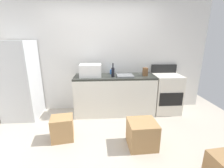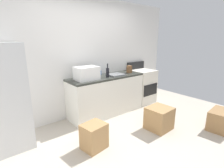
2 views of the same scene
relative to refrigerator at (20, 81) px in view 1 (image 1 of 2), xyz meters
The scene contains 12 objects.
ground_plane 2.25m from the refrigerator, 33.31° to the right, with size 6.00×6.00×0.00m, color #B2A899.
wall_back 1.85m from the refrigerator, 12.88° to the left, with size 5.00×0.10×2.60m, color silver.
kitchen_counter 2.09m from the refrigerator, ahead, with size 1.80×0.60×0.90m.
refrigerator is the anchor object (origin of this frame).
stove_oven 3.29m from the refrigerator, ahead, with size 0.60×0.61×1.10m.
microwave 1.53m from the refrigerator, ahead, with size 0.46×0.34×0.27m, color white.
sink_basin 2.27m from the refrigerator, ahead, with size 0.36×0.32×0.03m, color slate.
wine_bottle 2.01m from the refrigerator, ahead, with size 0.07×0.07×0.30m.
coffee_mug 2.01m from the refrigerator, ahead, with size 0.08×0.08×0.10m, color #2659A5.
knife_block 2.73m from the refrigerator, ahead, with size 0.10×0.10×0.18m, color brown.
cardboard_box_medium 2.75m from the refrigerator, 26.32° to the right, with size 0.45×0.42×0.44m, color #A37A4C.
cardboard_box_small 1.54m from the refrigerator, 40.89° to the right, with size 0.36×0.31×0.42m, color #A37A4C.
Camera 1 is at (0.02, -2.20, 1.71)m, focal length 25.08 mm.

